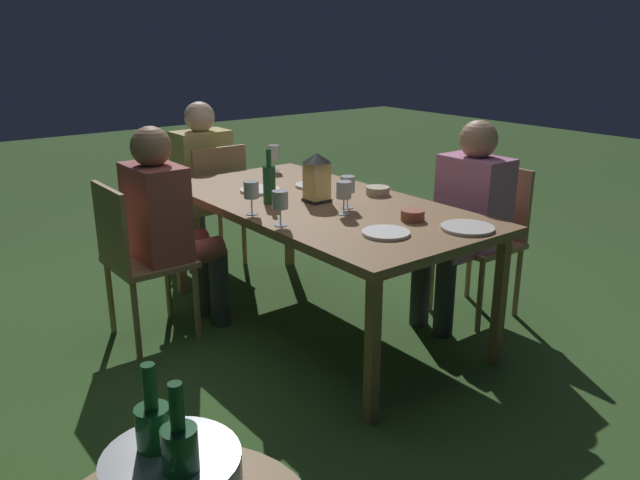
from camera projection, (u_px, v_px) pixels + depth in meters
The scene contains 22 objects.
ground_plane at pixel (320, 323), 3.68m from camera, with size 16.00×16.00×0.00m, color #385B28.
dining_table at pixel (320, 211), 3.47m from camera, with size 1.94×0.98×0.72m.
chair_head_far at pixel (213, 200), 4.44m from camera, with size 0.40×0.42×0.87m.
person_in_mustard at pixel (199, 174), 4.54m from camera, with size 0.48×0.38×1.15m.
chair_side_right_b at pixel (136, 255), 3.34m from camera, with size 0.42×0.40×0.87m.
person_in_rust at pixel (168, 221), 3.41m from camera, with size 0.38×0.47×1.15m.
chair_side_left_a at pixel (486, 233), 3.71m from camera, with size 0.42×0.40×0.87m.
person_in_pink at pixel (465, 214), 3.55m from camera, with size 0.38×0.47×1.15m.
lantern_centerpiece at pixel (317, 175), 3.42m from camera, with size 0.15×0.15×0.27m.
green_bottle_on_table at pixel (269, 183), 3.40m from camera, with size 0.07×0.07×0.29m.
wine_glass_a at pixel (348, 186), 3.30m from camera, with size 0.08×0.08×0.17m.
wine_glass_b at pixel (251, 192), 3.18m from camera, with size 0.08×0.08×0.17m.
wine_glass_c at pixel (344, 192), 3.18m from camera, with size 0.08×0.08×0.17m.
wine_glass_d at pixel (280, 202), 3.00m from camera, with size 0.08×0.08×0.17m.
wine_glass_e at pixel (274, 153), 4.19m from camera, with size 0.08×0.08×0.17m.
plate_a at pixel (386, 233), 2.90m from camera, with size 0.22×0.22×0.01m, color white.
plate_b at pixel (312, 185), 3.79m from camera, with size 0.21×0.21×0.01m, color white.
plate_c at pixel (260, 190), 3.68m from camera, with size 0.23×0.23×0.01m, color white.
plate_d at pixel (467, 228), 2.97m from camera, with size 0.25×0.25×0.01m, color silver.
bowl_olives at pixel (378, 190), 3.60m from camera, with size 0.13×0.13×0.05m.
bowl_bread at pixel (314, 172), 4.03m from camera, with size 0.11×0.11×0.06m.
bowl_salad at pixel (413, 215), 3.11m from camera, with size 0.12×0.12×0.05m.
Camera 1 is at (-2.65, 2.05, 1.60)m, focal length 35.84 mm.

